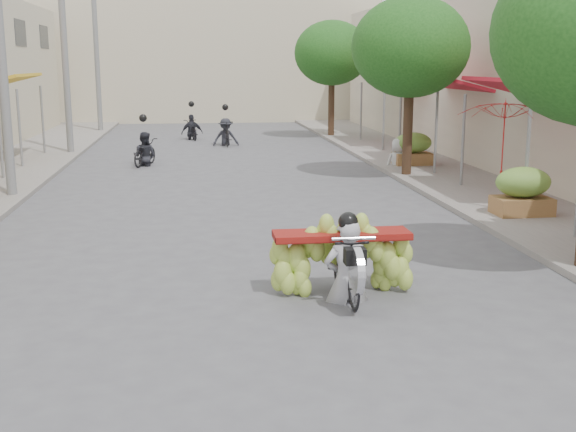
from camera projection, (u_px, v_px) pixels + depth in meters
The scene contains 15 objects.
ground at pixel (284, 406), 7.18m from camera, with size 120.00×120.00×0.00m, color #56565B.
sidewalk_right at pixel (446, 170), 22.60m from camera, with size 4.00×60.00×0.12m, color gray.
far_building at pixel (206, 61), 43.32m from camera, with size 20.00×6.00×7.00m, color beige.
utility_pole_far at pixel (64, 44), 26.04m from camera, with size 0.60×0.24×8.00m.
utility_pole_back at pixel (96, 49), 34.77m from camera, with size 0.60×0.24×8.00m.
street_tree_mid at pixel (411, 48), 20.65m from camera, with size 3.40×3.40×5.25m.
street_tree_far at pixel (332, 53), 32.30m from camera, with size 3.40×3.40×5.25m.
produce_crate_mid at pixel (523, 187), 15.57m from camera, with size 1.20×0.88×1.16m.
produce_crate_far at pixel (413, 146), 23.33m from camera, with size 1.20×0.88×1.16m.
banana_motorbike at pixel (345, 249), 10.36m from camera, with size 2.20×1.84×2.21m.
market_umbrella at pixel (507, 98), 16.06m from camera, with size 2.54×2.54×1.95m.
pedestrian at pixel (399, 138), 23.20m from camera, with size 0.88×0.55×1.74m.
bg_motorbike_a at pixel (144, 143), 23.87m from camera, with size 1.07×1.67×1.95m.
bg_motorbike_b at pixel (226, 126), 29.70m from camera, with size 1.10×1.88×1.95m.
bg_motorbike_c at pixel (192, 121), 32.03m from camera, with size 1.06×1.61×1.95m.
Camera 1 is at (-0.81, -6.58, 3.34)m, focal length 45.00 mm.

